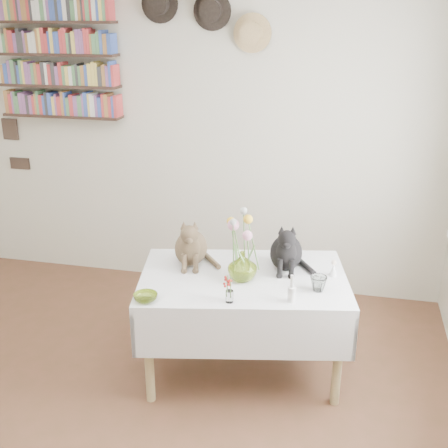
% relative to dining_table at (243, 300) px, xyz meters
% --- Properties ---
extents(room, '(4.08, 4.58, 2.58)m').
position_rel_dining_table_xyz_m(room, '(-0.63, -1.02, 0.74)').
color(room, brown).
rests_on(room, ground).
extents(dining_table, '(1.40, 1.04, 0.68)m').
position_rel_dining_table_xyz_m(dining_table, '(0.00, 0.00, 0.00)').
color(dining_table, white).
rests_on(dining_table, room).
extents(tabby_cat, '(0.28, 0.33, 0.34)m').
position_rel_dining_table_xyz_m(tabby_cat, '(-0.36, 0.11, 0.34)').
color(tabby_cat, brown).
rests_on(tabby_cat, dining_table).
extents(black_cat, '(0.25, 0.31, 0.33)m').
position_rel_dining_table_xyz_m(black_cat, '(0.24, 0.18, 0.33)').
color(black_cat, black).
rests_on(black_cat, dining_table).
extents(flower_vase, '(0.22, 0.22, 0.18)m').
position_rel_dining_table_xyz_m(flower_vase, '(0.00, -0.05, 0.26)').
color(flower_vase, '#B5CC4A').
rests_on(flower_vase, dining_table).
extents(green_bowl, '(0.15, 0.15, 0.04)m').
position_rel_dining_table_xyz_m(green_bowl, '(-0.48, -0.43, 0.19)').
color(green_bowl, '#B5CC4A').
rests_on(green_bowl, dining_table).
extents(drinking_glass, '(0.11, 0.11, 0.09)m').
position_rel_dining_table_xyz_m(drinking_glass, '(0.46, -0.09, 0.21)').
color(drinking_glass, white).
rests_on(drinking_glass, dining_table).
extents(candlestick, '(0.05, 0.05, 0.16)m').
position_rel_dining_table_xyz_m(candlestick, '(0.32, -0.26, 0.22)').
color(candlestick, white).
rests_on(candlestick, dining_table).
extents(berry_jar, '(0.04, 0.04, 0.18)m').
position_rel_dining_table_xyz_m(berry_jar, '(-0.02, -0.34, 0.24)').
color(berry_jar, white).
rests_on(berry_jar, dining_table).
extents(porcelain_figurine, '(0.06, 0.06, 0.11)m').
position_rel_dining_table_xyz_m(porcelain_figurine, '(0.54, 0.13, 0.21)').
color(porcelain_figurine, white).
rests_on(porcelain_figurine, dining_table).
extents(flower_bouquet, '(0.17, 0.12, 0.39)m').
position_rel_dining_table_xyz_m(flower_bouquet, '(-0.00, -0.03, 0.51)').
color(flower_bouquet, '#4C7233').
rests_on(flower_bouquet, flower_vase).
extents(bookshelf_unit, '(1.00, 0.16, 0.91)m').
position_rel_dining_table_xyz_m(bookshelf_unit, '(-1.73, 1.14, 1.33)').
color(bookshelf_unit, '#322017').
rests_on(bookshelf_unit, room).
extents(wall_hats, '(0.98, 0.09, 0.48)m').
position_rel_dining_table_xyz_m(wall_hats, '(-0.51, 1.16, 1.66)').
color(wall_hats, black).
rests_on(wall_hats, room).
extents(wall_art_plaques, '(0.21, 0.02, 0.44)m').
position_rel_dining_table_xyz_m(wall_art_plaques, '(-2.26, 1.21, 0.61)').
color(wall_art_plaques, '#38281E').
rests_on(wall_art_plaques, room).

